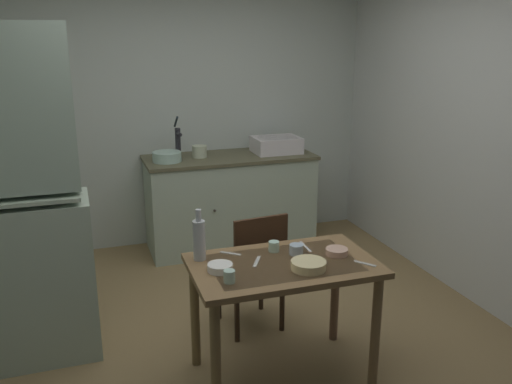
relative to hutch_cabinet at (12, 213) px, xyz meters
name	(u,v)px	position (x,y,z in m)	size (l,w,h in m)	color
ground_plane	(249,345)	(1.38, -0.35, -0.97)	(5.18, 5.18, 0.00)	olive
wall_back	(179,107)	(1.38, 1.79, 0.37)	(3.78, 0.10, 2.67)	silver
wall_right	(502,132)	(3.27, -0.35, 0.37)	(0.10, 4.28, 2.67)	silver
hutch_cabinet	(12,213)	(0.00, 0.00, 0.00)	(0.89, 0.45, 2.07)	#A8BAA6
counter_cabinet	(230,201)	(1.76, 1.42, -0.52)	(1.60, 0.64, 0.90)	#A8BAA6
sink_basin	(276,145)	(2.23, 1.42, 0.01)	(0.44, 0.34, 0.15)	white
hand_pump	(178,140)	(1.29, 1.46, 0.10)	(0.05, 0.27, 0.39)	#232328
mixing_bowl_counter	(167,157)	(1.17, 1.37, -0.02)	(0.26, 0.26, 0.09)	#ADD1C1
stoneware_crock	(199,151)	(1.48, 1.45, -0.01)	(0.13, 0.13, 0.11)	beige
dining_table	(283,280)	(1.47, -0.71, -0.34)	(1.08, 0.66, 0.74)	brown
chair_far_side	(254,268)	(1.48, -0.15, -0.50)	(0.44, 0.44, 0.87)	#39281A
serving_bowl_wide	(220,267)	(1.10, -0.70, -0.21)	(0.14, 0.14, 0.04)	white
soup_bowl_small	(337,252)	(1.82, -0.70, -0.21)	(0.13, 0.13, 0.04)	tan
sauce_dish	(309,265)	(1.57, -0.84, -0.21)	(0.20, 0.20, 0.05)	beige
mug_dark	(296,249)	(1.59, -0.62, -0.20)	(0.08, 0.08, 0.06)	#9EB2C6
mug_tall	(274,246)	(1.48, -0.53, -0.20)	(0.06, 0.06, 0.06)	#ADD1C1
teacup_cream	(229,276)	(1.11, -0.86, -0.20)	(0.06, 0.06, 0.07)	#ADD1C1
glass_bottle	(199,239)	(1.03, -0.51, -0.11)	(0.07, 0.07, 0.31)	#B7BCC1
table_knife	(305,247)	(1.69, -0.53, -0.23)	(0.18, 0.02, 0.01)	silver
teaspoon_near_bowl	(257,262)	(1.33, -0.65, -0.23)	(0.15, 0.02, 0.01)	beige
teaspoon_by_cup	(230,253)	(1.22, -0.49, -0.23)	(0.13, 0.02, 0.01)	beige
serving_spoon	(365,264)	(1.91, -0.88, -0.23)	(0.14, 0.02, 0.01)	beige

